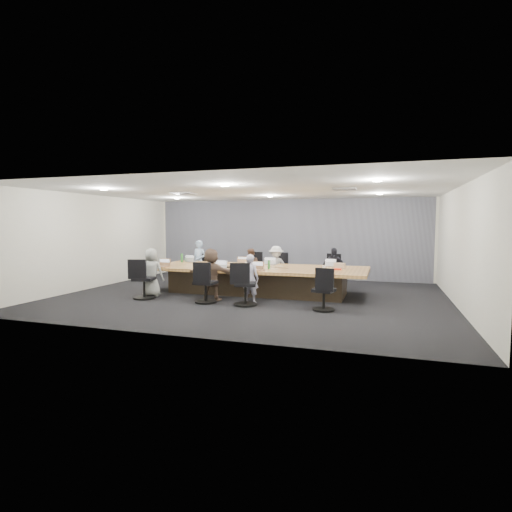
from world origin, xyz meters
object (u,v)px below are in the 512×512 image
(laptop_5, at_px, (220,269))
(chair_6, at_px, (245,288))
(laptop_1, at_px, (246,263))
(person_4, at_px, (151,272))
(laptop_3, at_px, (331,266))
(person_6, at_px, (250,279))
(person_2, at_px, (276,266))
(bottle_clear, at_px, (216,261))
(laptop_6, at_px, (257,270))
(bottle_green_left, at_px, (182,258))
(chair_0, at_px, (204,270))
(chair_2, at_px, (279,272))
(chair_1, at_px, (255,271))
(chair_4, at_px, (144,282))
(laptop_0, at_px, (191,261))
(stapler, at_px, (257,267))
(chair_7, at_px, (324,294))
(person_1, at_px, (252,267))
(laptop_2, at_px, (271,264))
(canvas_bag, at_px, (340,266))
(person_0, at_px, (199,261))
(chair_5, at_px, (206,286))
(laptop_4, at_px, (162,266))
(person_3, at_px, (333,268))
(person_5, at_px, (211,274))
(chair_3, at_px, (335,274))
(snack_packet, at_px, (338,269))
(mug_brown, at_px, (168,263))
(bottle_green_right, at_px, (269,265))

(laptop_5, bearing_deg, chair_6, -33.93)
(laptop_1, relative_size, person_4, 0.27)
(laptop_3, distance_m, person_6, 2.73)
(person_2, bearing_deg, bottle_clear, -148.62)
(laptop_6, distance_m, bottle_green_left, 3.21)
(chair_0, distance_m, laptop_1, 2.08)
(person_2, bearing_deg, chair_2, 80.50)
(chair_1, xyz_separation_m, person_6, (0.87, -3.05, 0.18))
(chair_4, bearing_deg, laptop_0, 74.23)
(laptop_5, relative_size, stapler, 2.25)
(chair_7, distance_m, person_1, 4.09)
(laptop_2, height_order, stapler, stapler)
(person_4, distance_m, canvas_bag, 5.01)
(chair_7, relative_size, person_2, 0.61)
(chair_2, xyz_separation_m, person_0, (-2.63, -0.35, 0.29))
(laptop_1, bearing_deg, chair_4, 42.65)
(chair_5, relative_size, laptop_4, 2.41)
(chair_4, height_order, person_3, person_3)
(laptop_0, xyz_separation_m, laptop_3, (4.38, 0.00, 0.00))
(laptop_2, bearing_deg, chair_2, -87.16)
(laptop_2, relative_size, person_5, 0.27)
(chair_3, distance_m, laptop_2, 2.00)
(person_0, bearing_deg, person_5, -48.04)
(chair_4, height_order, person_5, person_5)
(person_1, bearing_deg, person_0, -171.16)
(person_2, height_order, person_3, person_2)
(chair_0, relative_size, laptop_4, 2.08)
(chair_5, relative_size, person_1, 0.72)
(person_1, height_order, stapler, person_1)
(chair_2, distance_m, snack_packet, 2.71)
(laptop_5, xyz_separation_m, bottle_green_left, (-1.87, 1.37, 0.13))
(canvas_bag, bearing_deg, laptop_6, -152.84)
(chair_4, relative_size, mug_brown, 8.09)
(person_2, relative_size, laptop_2, 3.54)
(chair_3, xyz_separation_m, person_4, (-4.46, -3.05, 0.23))
(person_5, distance_m, stapler, 1.32)
(person_5, bearing_deg, laptop_4, -23.33)
(chair_1, relative_size, person_0, 0.60)
(laptop_5, height_order, snack_packet, snack_packet)
(chair_5, distance_m, person_1, 3.06)
(chair_0, distance_m, chair_6, 4.34)
(chair_7, bearing_deg, chair_6, -168.71)
(chair_1, height_order, bottle_green_right, bottle_green_right)
(chair_0, distance_m, laptop_5, 3.03)
(chair_5, distance_m, person_6, 1.11)
(chair_1, relative_size, bottle_green_left, 3.07)
(chair_5, xyz_separation_m, person_5, (0.00, 0.35, 0.25))
(chair_6, xyz_separation_m, canvas_bag, (1.98, 1.92, 0.39))
(chair_2, distance_m, mug_brown, 3.47)
(person_0, height_order, person_2, person_0)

